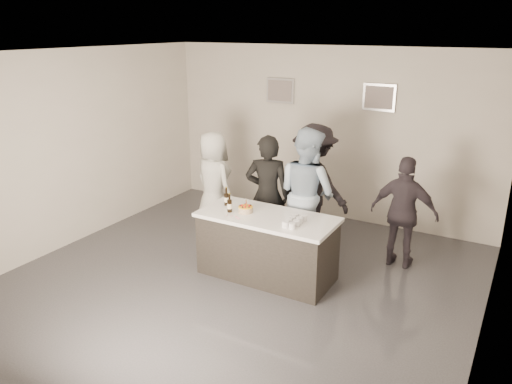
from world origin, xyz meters
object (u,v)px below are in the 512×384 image
(person_guest_left, at_px, (214,183))
(beer_bottle_a, at_px, (226,196))
(person_guest_back, at_px, (314,184))
(beer_bottle_b, at_px, (230,203))
(cake, at_px, (246,210))
(person_main_black, at_px, (267,195))
(person_main_blue, at_px, (307,193))
(bar_counter, at_px, (267,246))
(person_guest_right, at_px, (404,213))

(person_guest_left, bearing_deg, beer_bottle_a, 153.06)
(person_guest_back, bearing_deg, person_guest_left, 30.58)
(beer_bottle_a, distance_m, beer_bottle_b, 0.27)
(cake, xyz_separation_m, person_guest_left, (-1.23, 1.04, -0.09))
(person_main_black, relative_size, person_guest_left, 1.07)
(beer_bottle_a, height_order, person_main_blue, person_main_blue)
(bar_counter, xyz_separation_m, person_guest_left, (-1.54, 1.00, 0.40))
(beer_bottle_a, relative_size, beer_bottle_b, 1.00)
(cake, height_order, person_main_black, person_main_black)
(beer_bottle_b, relative_size, person_guest_back, 0.14)
(person_main_black, relative_size, person_main_blue, 0.93)
(beer_bottle_a, height_order, person_guest_back, person_guest_back)
(beer_bottle_b, bearing_deg, person_main_blue, 56.77)
(person_guest_right, bearing_deg, bar_counter, 39.98)
(person_main_black, bearing_deg, beer_bottle_b, 60.76)
(cake, bearing_deg, bar_counter, 7.21)
(person_guest_left, distance_m, person_guest_right, 3.07)
(beer_bottle_b, xyz_separation_m, person_main_blue, (0.68, 1.04, -0.05))
(beer_bottle_b, bearing_deg, person_guest_back, 70.58)
(bar_counter, distance_m, beer_bottle_a, 0.90)
(person_main_black, bearing_deg, person_main_blue, 178.09)
(person_main_black, distance_m, person_guest_left, 1.20)
(cake, xyz_separation_m, beer_bottle_b, (-0.20, -0.10, 0.09))
(cake, distance_m, person_guest_left, 1.61)
(cake, distance_m, beer_bottle_a, 0.40)
(person_main_blue, bearing_deg, person_guest_right, -143.20)
(beer_bottle_b, xyz_separation_m, person_main_black, (0.13, 0.85, -0.12))
(cake, relative_size, person_guest_back, 0.10)
(beer_bottle_b, relative_size, person_main_black, 0.14)
(bar_counter, bearing_deg, person_guest_back, 88.03)
(cake, bearing_deg, person_guest_left, 139.78)
(beer_bottle_a, height_order, person_guest_right, person_guest_right)
(person_guest_left, bearing_deg, person_guest_back, -143.55)
(person_main_black, bearing_deg, person_guest_back, -141.16)
(cake, height_order, person_guest_left, person_guest_left)
(person_main_black, xyz_separation_m, person_main_blue, (0.55, 0.19, 0.06))
(bar_counter, xyz_separation_m, cake, (-0.31, -0.04, 0.49))
(beer_bottle_a, xyz_separation_m, person_main_black, (0.31, 0.65, -0.12))
(bar_counter, distance_m, person_main_blue, 1.06)
(beer_bottle_b, bearing_deg, beer_bottle_a, 131.69)
(beer_bottle_a, distance_m, person_guest_back, 1.57)
(beer_bottle_a, xyz_separation_m, person_main_blue, (0.86, 0.83, -0.05))
(beer_bottle_a, distance_m, person_main_black, 0.73)
(person_main_blue, bearing_deg, bar_counter, 101.78)
(bar_counter, xyz_separation_m, person_guest_right, (1.51, 1.25, 0.36))
(cake, relative_size, person_main_blue, 0.10)
(beer_bottle_a, relative_size, person_main_black, 0.14)
(person_guest_left, relative_size, person_guest_back, 0.90)
(person_guest_left, bearing_deg, cake, 160.38)
(beer_bottle_a, distance_m, person_guest_left, 1.27)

